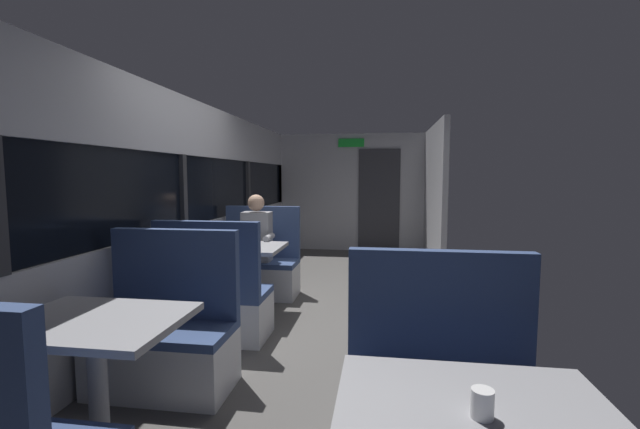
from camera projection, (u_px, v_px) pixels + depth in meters
ground_plane at (321, 325)px, 4.17m from camera, size 3.30×9.20×0.02m
carriage_window_panel_left at (182, 212)px, 4.27m from camera, size 0.09×8.48×2.30m
carriage_end_bulkhead at (354, 193)px, 8.18m from camera, size 2.90×0.11×2.30m
carriage_aisle_panel_right at (434, 196)px, 6.81m from camera, size 0.08×2.40×2.30m
dining_table_near_window at (95, 337)px, 2.18m from camera, size 0.90×0.70×0.74m
bench_near_window_facing_entry at (166, 341)px, 2.90m from camera, size 0.95×0.50×1.10m
dining_table_mid_window at (240, 255)px, 4.42m from camera, size 0.90×0.70×0.74m
bench_mid_window_facing_end at (215, 303)px, 3.76m from camera, size 0.95×0.50×1.10m
bench_mid_window_facing_entry at (260, 269)px, 5.14m from camera, size 0.95×0.50×1.10m
bench_front_aisle_facing_entry at (441, 410)px, 2.05m from camera, size 0.95×0.50×1.10m
seated_passenger at (258, 254)px, 5.05m from camera, size 0.47×0.55×1.26m
coffee_cup_primary at (482, 404)px, 1.28m from camera, size 0.07×0.07×0.09m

